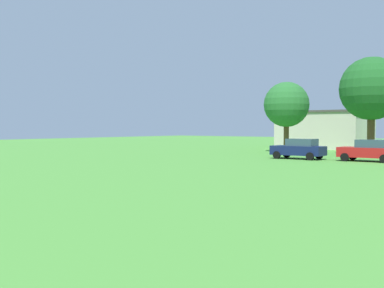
% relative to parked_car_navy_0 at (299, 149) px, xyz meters
% --- Properties ---
extents(ground_plane, '(160.00, 160.00, 0.00)m').
position_rel_parked_car_navy_0_xyz_m(ground_plane, '(7.63, -7.70, -0.86)').
color(ground_plane, '#4C9338').
extents(parked_car_navy_0, '(4.30, 2.02, 1.68)m').
position_rel_parked_car_navy_0_xyz_m(parked_car_navy_0, '(0.00, 0.00, 0.00)').
color(parked_car_navy_0, '#141E4C').
rests_on(parked_car_navy_0, ground).
extents(parked_car_red_1, '(4.30, 2.02, 1.68)m').
position_rel_parked_car_navy_0_xyz_m(parked_car_red_1, '(5.45, 0.70, 0.00)').
color(parked_car_red_1, red).
rests_on(parked_car_red_1, ground).
extents(tree_far_left, '(4.70, 4.70, 7.32)m').
position_rel_parked_car_navy_0_xyz_m(tree_far_left, '(-5.54, 8.75, 4.09)').
color(tree_far_left, brown).
rests_on(tree_far_left, ground).
extents(tree_left, '(5.85, 5.85, 9.12)m').
position_rel_parked_car_navy_0_xyz_m(tree_left, '(3.11, 8.68, 5.30)').
color(tree_left, brown).
rests_on(tree_left, ground).
extents(house_left, '(10.43, 7.50, 4.58)m').
position_rel_parked_car_navy_0_xyz_m(house_left, '(-5.79, 19.55, 1.44)').
color(house_left, beige).
rests_on(house_left, ground).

